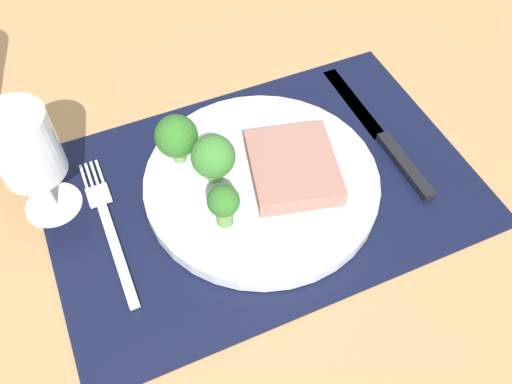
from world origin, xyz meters
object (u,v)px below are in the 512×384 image
steak (293,167)px  fork (109,226)px  knife (384,138)px  wine_glass (26,151)px  plate (262,182)px

steak → fork: steak is taller
knife → wine_glass: 38.82cm
knife → wine_glass: size_ratio=1.71×
plate → fork: 16.78cm
knife → plate: bearing=179.8°
plate → fork: (-16.71, 1.42, -0.55)cm
steak → knife: 12.93cm
plate → steak: size_ratio=2.44×
plate → fork: size_ratio=1.33×
plate → steak: steak is taller
knife → steak: bearing=-176.4°
fork → wine_glass: 10.99cm
fork → knife: (32.67, -0.89, 0.05)cm
steak → wine_glass: wine_glass is taller
steak → plate: bearing=167.4°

